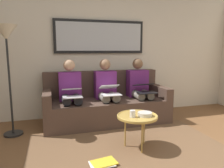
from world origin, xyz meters
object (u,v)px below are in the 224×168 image
Objects in this scene: framed_mirror at (100,37)px; person_right at (71,91)px; couch at (106,104)px; cup at (133,114)px; standing_lamp at (7,45)px; person_middle at (107,89)px; laptop_silver at (72,93)px; bowl at (145,114)px; laptop_white at (110,90)px; magazine_stack at (103,163)px; coffee_table at (137,117)px; laptop_black at (145,88)px; person_left at (139,87)px.

framed_mirror is 1.23m from person_right.
person_right reaches higher than couch.
cup is 0.05× the size of standing_lamp.
person_right is (0.64, 0.00, 0.00)m from person_middle.
couch is 6.83× the size of laptop_silver.
laptop_white reaches higher than bowl.
cup is 0.28× the size of laptop_silver.
magazine_stack is (-0.21, 1.44, -0.59)m from person_right.
person_right reaches higher than magazine_stack.
person_middle is 0.69m from laptop_silver.
coffee_table is (-0.11, 1.22, 0.12)m from couch.
person_middle is at bearing -84.41° from coffee_table.
coffee_table is at bearing 95.28° from couch.
magazine_stack is at bearing 48.39° from laptop_black.
coffee_table is 0.74m from magazine_stack.
coffee_table is 5.95× the size of cup.
bowl is (-0.20, 1.26, 0.16)m from couch.
laptop_silver is (0.75, -0.90, 0.19)m from coffee_table.
bowl is 1.06m from laptop_black.
person_middle is 1.62m from magazine_stack.
cup is 2.06m from standing_lamp.
laptop_black is at bearing -179.57° from laptop_silver.
person_middle is at bearing -106.51° from magazine_stack.
framed_mirror is at bearing -90.00° from couch.
cup is 1.14m from laptop_black.
laptop_white is (0.20, -0.96, 0.15)m from bowl.
person_right is 3.54× the size of laptop_silver.
bowl is 1.46m from person_right.
couch is 11.67× the size of bowl.
laptop_silver is (1.28, 0.01, -0.01)m from laptop_black.
person_left is 3.54× the size of laptop_silver.
laptop_silver is (-0.00, 0.25, 0.02)m from person_right.
magazine_stack is at bearing 100.10° from laptop_silver.
standing_lamp is (1.75, -0.99, 0.90)m from bowl.
framed_mirror reaches higher than coffee_table.
laptop_silver is 0.99× the size of magazine_stack.
cup is at bearing 25.31° from coffee_table.
coffee_table is 1.46× the size of laptop_black.
laptop_silver is 0.19× the size of standing_lamp.
framed_mirror is 4.78× the size of laptop_white.
couch is 1.30m from framed_mirror.
person_middle is 1.74m from standing_lamp.
bowl is (-0.09, 0.04, 0.04)m from coffee_table.
magazine_stack is 2.15m from standing_lamp.
laptop_black is at bearing 132.53° from framed_mirror.
person_middle is (0.64, 0.00, 0.00)m from person_left.
coffee_table is 0.47× the size of person_left.
laptop_black reaches higher than bowl.
coffee_table is 1.66× the size of laptop_silver.
person_middle is at bearing 0.00° from person_left.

